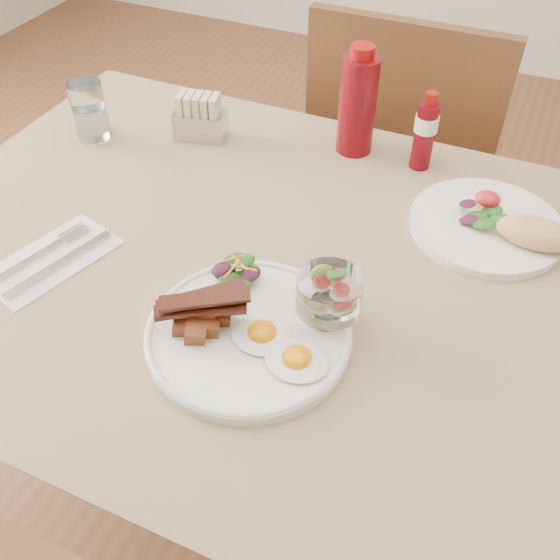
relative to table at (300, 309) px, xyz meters
The scene contains 13 objects.
table is the anchor object (origin of this frame).
chair_far 0.68m from the table, 90.00° to the left, with size 0.42×0.42×0.93m.
main_plate 0.19m from the table, 94.63° to the right, with size 0.28×0.28×0.02m, color white.
fried_eggs 0.21m from the table, 77.45° to the right, with size 0.16×0.12×0.02m.
bacon_potato_pile 0.23m from the table, 112.27° to the right, with size 0.13×0.10×0.06m.
side_salad 0.16m from the table, 130.31° to the right, with size 0.08×0.07×0.04m.
fruit_cup 0.20m from the table, 51.19° to the right, with size 0.09×0.09×0.09m.
second_plate 0.34m from the table, 38.49° to the left, with size 0.26×0.25×0.06m.
ketchup_bottle 0.40m from the table, 96.18° to the left, with size 0.08×0.08×0.20m.
hot_sauce_bottle 0.39m from the table, 75.16° to the left, with size 0.04×0.04×0.15m.
sugar_caddy 0.44m from the table, 140.04° to the left, with size 0.11×0.07×0.09m.
water_glass 0.57m from the table, 159.90° to the left, with size 0.06×0.06×0.11m.
napkin_cutlery 0.40m from the table, 158.94° to the right, with size 0.16×0.22×0.01m.
Camera 1 is at (0.25, -0.65, 1.40)m, focal length 40.00 mm.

